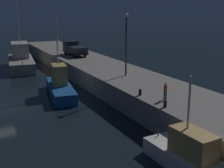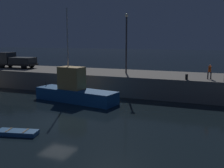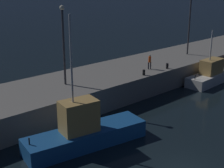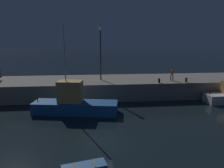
% 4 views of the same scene
% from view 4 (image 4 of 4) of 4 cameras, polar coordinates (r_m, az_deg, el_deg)
% --- Properties ---
extents(ground_plane, '(320.00, 320.00, 0.00)m').
position_cam_4_polar(ground_plane, '(17.95, -3.75, -15.42)').
color(ground_plane, black).
extents(pier_quay, '(79.39, 7.88, 2.37)m').
position_cam_4_polar(pier_quay, '(31.48, -4.65, -0.85)').
color(pier_quay, gray).
rests_on(pier_quay, ground).
extents(fishing_boat_white, '(9.69, 3.97, 9.84)m').
position_cam_4_polar(fishing_boat_white, '(24.28, -10.13, -5.12)').
color(fishing_boat_white, '#195193').
rests_on(fishing_boat_white, ground).
extents(rowboat_white_mid, '(3.03, 1.65, 0.34)m').
position_cam_4_polar(rowboat_white_mid, '(14.85, -7.48, -21.29)').
color(rowboat_white_mid, '#2D6099').
rests_on(rowboat_white_mid, ground).
extents(lamp_post_west, '(0.44, 0.44, 7.36)m').
position_cam_4_polar(lamp_post_west, '(30.40, -3.11, 9.23)').
color(lamp_post_west, '#38383D').
rests_on(lamp_post_west, pier_quay).
extents(dockworker, '(0.43, 0.33, 1.62)m').
position_cam_4_polar(dockworker, '(31.18, 15.82, 2.55)').
color(dockworker, black).
rests_on(dockworker, pier_quay).
extents(bollard_west, '(0.28, 0.28, 0.58)m').
position_cam_4_polar(bollard_west, '(29.43, 12.54, 0.91)').
color(bollard_west, black).
rests_on(bollard_west, pier_quay).
extents(bollard_central, '(0.28, 0.28, 0.59)m').
position_cam_4_polar(bollard_central, '(30.83, 19.30, 1.03)').
color(bollard_central, black).
rests_on(bollard_central, pier_quay).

